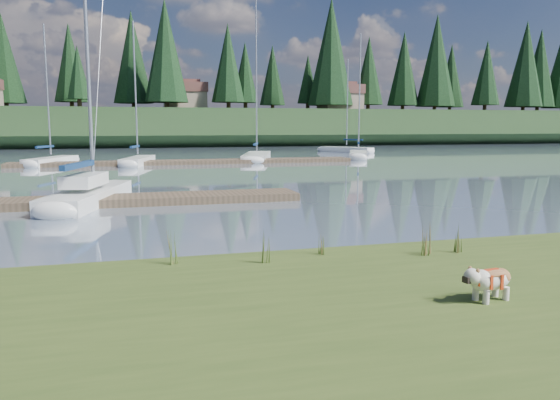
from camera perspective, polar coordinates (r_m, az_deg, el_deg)
name	(u,v)px	position (r m, az deg, el deg)	size (l,w,h in m)	color
ground	(163,164)	(42.60, -12.17, 3.65)	(200.00, 200.00, 0.00)	gray
bank	(333,341)	(7.46, 5.57, -14.42)	(60.00, 9.00, 0.35)	#3C4D1D
ridge	(144,128)	(85.46, -14.00, 7.30)	(200.00, 20.00, 5.00)	#1C3118
bulldog	(490,279)	(8.92, 21.11, -7.68)	(0.92, 0.47, 0.54)	silver
sailboat_main	(93,191)	(22.58, -18.92, 0.89)	(3.40, 7.81, 11.16)	white
dock_near	(89,201)	(21.66, -19.36, -0.14)	(16.00, 2.00, 0.30)	#4C3D2C
dock_far	(189,162)	(42.76, -9.50, 3.94)	(26.00, 2.20, 0.30)	#4C3D2C
sailboat_bg_1	(55,160)	(45.23, -22.43, 3.89)	(3.75, 6.94, 10.44)	white
sailboat_bg_2	(140,160)	(43.42, -14.45, 4.10)	(3.03, 7.17, 10.68)	white
sailboat_bg_3	(258,156)	(47.89, -2.36, 4.65)	(4.71, 9.81, 14.04)	white
sailboat_bg_4	(358,154)	(51.28, 8.19, 4.80)	(4.40, 7.52, 11.19)	white
sailboat_bg_5	(342,149)	(61.05, 6.48, 5.30)	(5.04, 6.58, 10.13)	white
weed_0	(265,249)	(10.57, -1.59, -5.11)	(0.17, 0.14, 0.66)	#475B23
weed_1	(321,245)	(11.29, 4.34, -4.71)	(0.17, 0.14, 0.46)	#475B23
weed_2	(426,238)	(11.66, 15.00, -3.89)	(0.17, 0.14, 0.77)	#475B23
weed_3	(173,250)	(10.67, -11.16, -5.15)	(0.17, 0.14, 0.65)	#475B23
weed_4	(424,245)	(11.53, 14.81, -4.57)	(0.17, 0.14, 0.52)	#475B23
weed_5	(457,240)	(11.99, 17.97, -4.04)	(0.17, 0.14, 0.61)	#475B23
mud_lip	(257,266)	(11.49, -2.42, -6.90)	(60.00, 0.50, 0.14)	#33281C
conifer_3	(70,63)	(85.20, -21.11, 13.24)	(4.84, 4.84, 12.25)	#382619
conifer_4	(166,51)	(79.26, -11.87, 15.02)	(6.16, 6.16, 15.10)	#382619
conifer_5	(245,72)	(84.63, -3.66, 13.16)	(3.96, 3.96, 10.35)	#382619
conifer_6	(331,52)	(86.72, 5.35, 15.12)	(7.04, 7.04, 17.00)	#382619
conifer_7	(404,69)	(95.01, 12.80, 13.23)	(5.28, 5.28, 13.20)	#382619
conifer_8	(486,73)	(98.43, 20.76, 12.33)	(4.62, 4.62, 11.77)	#382619
conifer_9	(540,68)	(108.92, 25.49, 12.31)	(5.94, 5.94, 14.62)	#382619
house_1	(185,96)	(83.97, -9.91, 10.69)	(6.30, 5.30, 4.65)	gray
house_2	(340,97)	(87.78, 6.30, 10.63)	(6.30, 5.30, 4.65)	gray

